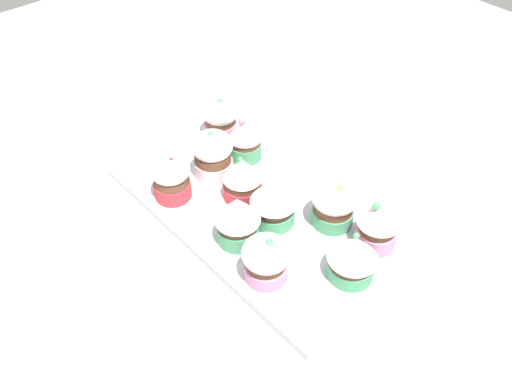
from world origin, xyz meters
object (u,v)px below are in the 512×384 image
(cupcake_3, at_px, (220,117))
(cupcake_7, at_px, (214,154))
(baking_tray, at_px, (256,210))
(cupcake_10, at_px, (171,178))
(cupcake_6, at_px, (242,179))
(cupcake_4, at_px, (353,256))
(cupcake_5, at_px, (276,201))
(cupcake_8, at_px, (266,259))
(cupcake_2, at_px, (245,138))
(cupcake_1, at_px, (334,204))
(cupcake_9, at_px, (238,219))
(cupcake_0, at_px, (378,224))

(cupcake_3, xyz_separation_m, cupcake_7, (-0.07, 0.07, 0.01))
(baking_tray, height_order, cupcake_10, cupcake_10)
(cupcake_7, bearing_deg, cupcake_6, 176.80)
(cupcake_4, bearing_deg, baking_tray, 2.55)
(cupcake_3, distance_m, cupcake_5, 0.22)
(cupcake_10, bearing_deg, cupcake_6, -134.17)
(cupcake_8, bearing_deg, cupcake_3, -28.54)
(cupcake_2, xyz_separation_m, cupcake_7, (0.00, 0.06, 0.00))
(cupcake_1, distance_m, cupcake_4, 0.10)
(baking_tray, bearing_deg, cupcake_9, 116.63)
(cupcake_3, height_order, cupcake_5, cupcake_3)
(cupcake_3, xyz_separation_m, cupcake_10, (-0.07, 0.15, 0.00))
(cupcake_4, relative_size, cupcake_10, 1.03)
(cupcake_1, bearing_deg, baking_tray, 32.79)
(baking_tray, relative_size, cupcake_9, 5.70)
(cupcake_3, relative_size, cupcake_5, 1.03)
(baking_tray, relative_size, cupcake_3, 6.31)
(cupcake_2, xyz_separation_m, cupcake_10, (0.00, 0.14, -0.00))
(cupcake_6, relative_size, cupcake_7, 0.90)
(cupcake_1, bearing_deg, cupcake_9, 62.13)
(cupcake_1, distance_m, cupcake_7, 0.20)
(cupcake_0, distance_m, cupcake_5, 0.14)
(cupcake_9, distance_m, cupcake_10, 0.13)
(cupcake_1, bearing_deg, cupcake_10, 34.82)
(cupcake_5, relative_size, cupcake_7, 0.83)
(cupcake_4, xyz_separation_m, cupcake_5, (0.14, 0.00, 0.00))
(cupcake_10, bearing_deg, cupcake_9, -173.51)
(cupcake_1, height_order, cupcake_2, cupcake_2)
(cupcake_1, relative_size, cupcake_7, 0.86)
(cupcake_2, bearing_deg, cupcake_1, 178.89)
(baking_tray, distance_m, cupcake_2, 0.12)
(cupcake_3, xyz_separation_m, cupcake_5, (-0.21, 0.07, 0.00))
(cupcake_9, bearing_deg, cupcake_6, -44.55)
(cupcake_5, height_order, cupcake_10, cupcake_10)
(cupcake_10, bearing_deg, cupcake_1, -145.18)
(cupcake_5, bearing_deg, cupcake_6, 4.76)
(cupcake_7, bearing_deg, cupcake_3, -44.35)
(cupcake_2, relative_size, cupcake_5, 1.15)
(cupcake_9, bearing_deg, cupcake_2, -44.29)
(cupcake_6, relative_size, cupcake_9, 0.96)
(cupcake_1, height_order, cupcake_6, cupcake_6)
(cupcake_0, distance_m, cupcake_8, 0.16)
(baking_tray, xyz_separation_m, cupcake_8, (-0.10, 0.08, 0.04))
(cupcake_0, xyz_separation_m, cupcake_10, (0.26, 0.15, -0.00))
(cupcake_3, height_order, cupcake_8, cupcake_3)
(cupcake_5, xyz_separation_m, cupcake_7, (0.14, 0.00, 0.00))
(cupcake_8, bearing_deg, baking_tray, -36.18)
(cupcake_7, bearing_deg, baking_tray, 178.60)
(cupcake_2, bearing_deg, cupcake_10, 88.50)
(baking_tray, relative_size, cupcake_7, 5.38)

